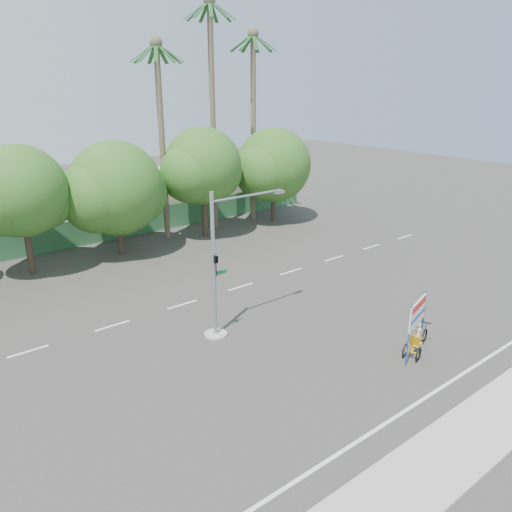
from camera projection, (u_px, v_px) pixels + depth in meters
ground at (312, 352)px, 22.45m from camera, size 120.00×120.00×0.00m
sidewalk_near at (467, 440)px, 16.90m from camera, size 50.00×2.40×0.12m
fence at (114, 227)px, 37.99m from camera, size 38.00×0.08×2.00m
building_right at (175, 193)px, 45.73m from camera, size 14.00×8.00×3.60m
tree_left at (20, 195)px, 29.92m from camera, size 6.66×5.60×8.07m
tree_center at (115, 191)px, 33.63m from camera, size 7.62×6.40×7.85m
tree_right at (202, 169)px, 37.48m from camera, size 6.90×5.80×8.36m
tree_far_right at (273, 167)px, 41.78m from camera, size 7.38×6.20×7.94m
palm_tall at (212, 95)px, 38.04m from camera, size 3.73×3.79×17.45m
palm_mid at (253, 108)px, 40.74m from camera, size 3.73×3.79×15.45m
palm_short at (161, 120)px, 35.94m from camera, size 3.73×3.79×14.45m
traffic_signal at (220, 277)px, 23.13m from camera, size 4.72×1.10×7.00m
trike_billboard at (417, 331)px, 21.92m from camera, size 2.83×1.16×2.88m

